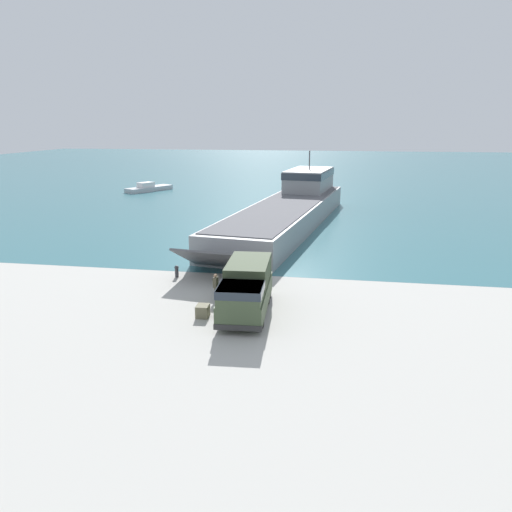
% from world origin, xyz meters
% --- Properties ---
extents(ground_plane, '(240.00, 240.00, 0.00)m').
position_xyz_m(ground_plane, '(0.00, 0.00, 0.00)').
color(ground_plane, '#B7B5AD').
extents(water_surface, '(240.00, 180.00, 0.01)m').
position_xyz_m(water_surface, '(0.00, 96.77, 0.00)').
color(water_surface, '#336B75').
rests_on(water_surface, ground_plane).
extents(landing_craft, '(11.96, 40.64, 7.70)m').
position_xyz_m(landing_craft, '(-0.06, 28.31, 1.89)').
color(landing_craft, gray).
rests_on(landing_craft, ground_plane).
extents(military_truck, '(3.02, 7.38, 2.95)m').
position_xyz_m(military_truck, '(0.09, -0.92, 1.54)').
color(military_truck, '#3D4C33').
rests_on(military_truck, ground_plane).
extents(soldier_on_ramp, '(0.28, 0.46, 1.74)m').
position_xyz_m(soldier_on_ramp, '(-2.31, 1.07, 1.01)').
color(soldier_on_ramp, '#4C4738').
rests_on(soldier_on_ramp, ground_plane).
extents(moored_boat_a, '(6.33, 8.64, 1.53)m').
position_xyz_m(moored_boat_a, '(-26.78, 51.84, 0.51)').
color(moored_boat_a, '#B7BABF').
rests_on(moored_boat_a, ground_plane).
extents(mooring_bollard, '(0.31, 0.31, 0.90)m').
position_xyz_m(mooring_bollard, '(-6.39, 5.34, 0.49)').
color(mooring_bollard, '#333338').
rests_on(mooring_bollard, ground_plane).
extents(cargo_crate, '(0.77, 0.91, 0.73)m').
position_xyz_m(cargo_crate, '(-2.34, -2.02, 0.36)').
color(cargo_crate, '#6B664C').
rests_on(cargo_crate, ground_plane).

